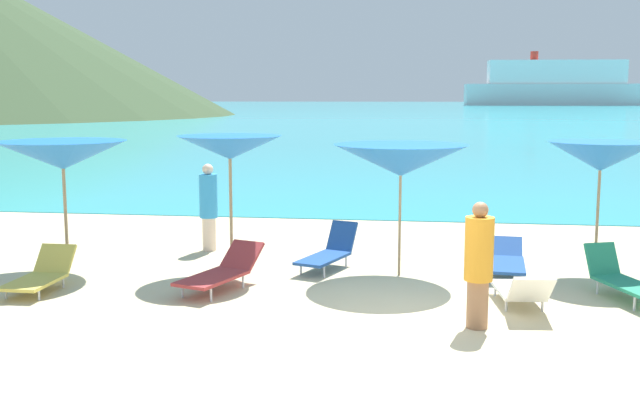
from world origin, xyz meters
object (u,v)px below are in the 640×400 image
at_px(umbrella_1, 63,155).
at_px(lounge_chair_4, 222,271).
at_px(umbrella_3, 401,160).
at_px(lounge_chair_9, 329,252).
at_px(beachgoer_1, 479,263).
at_px(cruise_ship, 556,85).
at_px(lounge_chair_8, 505,260).
at_px(lounge_chair_0, 623,279).
at_px(lounge_chair_7, 522,290).
at_px(beachgoer_2, 209,205).
at_px(lounge_chair_3, 41,274).
at_px(umbrella_4, 601,157).
at_px(umbrella_2, 230,148).

height_order(umbrella_1, lounge_chair_4, umbrella_1).
xyz_separation_m(umbrella_3, lounge_chair_9, (-1.24, 0.32, -1.65)).
xyz_separation_m(umbrella_3, beachgoer_1, (1.10, -2.70, -1.09)).
xyz_separation_m(lounge_chair_4, cruise_ship, (49.20, 255.18, 6.65)).
distance_m(lounge_chair_4, lounge_chair_8, 4.82).
xyz_separation_m(lounge_chair_0, lounge_chair_7, (-1.57, -0.72, -0.04)).
bearing_deg(beachgoer_2, lounge_chair_0, 40.59).
bearing_deg(beachgoer_1, lounge_chair_9, 106.32).
distance_m(lounge_chair_7, beachgoer_2, 6.48).
distance_m(umbrella_3, lounge_chair_0, 3.88).
relative_size(lounge_chair_7, lounge_chair_9, 0.98).
distance_m(lounge_chair_3, lounge_chair_8, 7.62).
bearing_deg(lounge_chair_7, beachgoer_2, -35.85).
distance_m(umbrella_3, lounge_chair_3, 6.05).
distance_m(lounge_chair_8, beachgoer_2, 5.74).
distance_m(umbrella_4, lounge_chair_7, 3.22).
bearing_deg(lounge_chair_9, beachgoer_1, -32.56).
bearing_deg(lounge_chair_7, umbrella_1, -15.27).
bearing_deg(lounge_chair_4, lounge_chair_8, 39.15).
height_order(lounge_chair_7, lounge_chair_9, lounge_chair_9).
relative_size(umbrella_3, beachgoer_2, 1.43).
distance_m(lounge_chair_0, lounge_chair_7, 1.73).
height_order(umbrella_4, lounge_chair_8, umbrella_4).
distance_m(lounge_chair_3, lounge_chair_4, 2.83).
xyz_separation_m(umbrella_1, beachgoer_1, (6.85, -2.26, -1.14)).
distance_m(umbrella_3, umbrella_4, 3.36).
height_order(umbrella_3, lounge_chair_7, umbrella_3).
bearing_deg(lounge_chair_7, lounge_chair_8, -95.64).
relative_size(lounge_chair_0, cruise_ship, 0.03).
bearing_deg(lounge_chair_8, beachgoer_1, -97.35).
distance_m(umbrella_2, lounge_chair_0, 6.56).
bearing_deg(beachgoer_2, umbrella_4, 51.96).
xyz_separation_m(beachgoer_1, cruise_ship, (45.36, 256.58, 6.07)).
distance_m(lounge_chair_3, cruise_ship, 260.94).
relative_size(umbrella_2, lounge_chair_0, 1.45).
bearing_deg(lounge_chair_7, umbrella_3, -48.92).
relative_size(lounge_chair_3, lounge_chair_4, 0.78).
relative_size(umbrella_2, lounge_chair_7, 1.50).
height_order(umbrella_2, cruise_ship, cruise_ship).
height_order(lounge_chair_3, lounge_chair_9, lounge_chair_9).
bearing_deg(cruise_ship, umbrella_4, -103.89).
bearing_deg(lounge_chair_9, beachgoer_2, 174.00).
xyz_separation_m(lounge_chair_4, lounge_chair_9, (1.50, 1.62, 0.01)).
bearing_deg(lounge_chair_3, lounge_chair_4, 9.42).
height_order(lounge_chair_3, cruise_ship, cruise_ship).
xyz_separation_m(umbrella_3, lounge_chair_4, (-2.74, -1.30, -1.66)).
height_order(umbrella_1, lounge_chair_7, umbrella_1).
bearing_deg(umbrella_2, lounge_chair_4, -83.21).
relative_size(beachgoer_1, cruise_ship, 0.03).
bearing_deg(umbrella_4, lounge_chair_3, -165.45).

